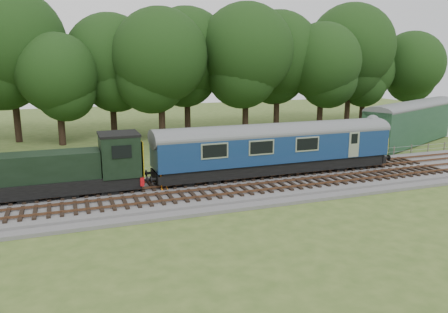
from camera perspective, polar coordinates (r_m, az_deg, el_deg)
name	(u,v)px	position (r m, az deg, el deg)	size (l,w,h in m)	color
ground	(226,190)	(29.76, 0.33, -4.36)	(120.00, 120.00, 0.00)	#3B561F
ballast	(226,187)	(29.71, 0.33, -4.03)	(70.00, 7.00, 0.35)	#4C4C4F
track_north	(220,179)	(30.91, -0.58, -2.92)	(67.20, 2.40, 0.21)	black
track_south	(235,190)	(28.21, 1.47, -4.43)	(67.20, 2.40, 0.21)	black
fence	(206,174)	(33.85, -2.35, -2.29)	(64.00, 0.12, 1.00)	#6B6054
tree_line	(159,137)	(50.43, -8.48, 2.48)	(70.00, 8.00, 18.00)	black
dmu_railcar	(276,144)	(32.10, 6.77, 1.59)	(18.05, 2.86, 3.88)	black
shunter_loco	(76,169)	(28.85, -18.78, -1.51)	(8.91, 2.60, 3.38)	black
worker	(164,175)	(28.61, -7.82, -2.41)	(0.71, 0.47, 1.95)	orange
parked_coach	(413,120)	(50.48, 23.47, 4.41)	(16.74, 9.88, 4.36)	#1B3D26
shed	(390,123)	(54.23, 20.85, 4.08)	(3.83, 3.83, 2.93)	#1B3D26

